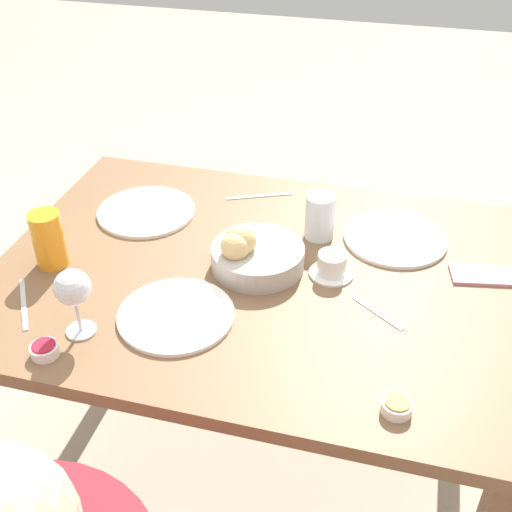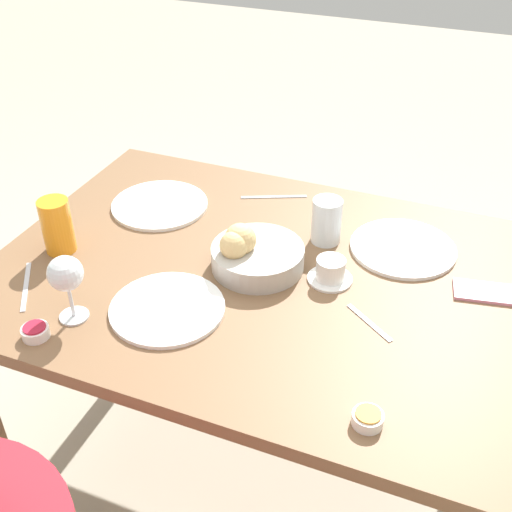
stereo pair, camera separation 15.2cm
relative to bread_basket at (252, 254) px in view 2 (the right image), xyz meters
The scene contains 16 objects.
ground_plane 0.79m from the bread_basket, 144.00° to the left, with size 10.00×10.00×0.00m, color #A89E89.
dining_table 0.14m from the bread_basket, 144.00° to the left, with size 1.25×0.92×0.75m.
bread_basket is the anchor object (origin of this frame).
plate_near_left 0.38m from the bread_basket, 147.34° to the right, with size 0.26×0.26×0.01m.
plate_near_right 0.38m from the bread_basket, 25.83° to the right, with size 0.26×0.26×0.01m.
plate_far_center 0.25m from the bread_basket, 63.00° to the left, with size 0.25×0.25×0.01m.
juice_glass 0.48m from the bread_basket, 13.17° to the left, with size 0.08×0.08×0.14m.
water_tumbler 0.22m from the bread_basket, 126.78° to the right, with size 0.08×0.08×0.12m.
wine_glass 0.43m from the bread_basket, 47.51° to the left, with size 0.08×0.08×0.16m.
coffee_cup 0.19m from the bread_basket, behind, with size 0.11×0.11×0.06m.
jam_bowl_berry 0.51m from the bread_basket, 50.64° to the left, with size 0.06×0.06×0.03m.
jam_bowl_honey 0.52m from the bread_basket, 135.41° to the left, with size 0.06×0.06×0.03m.
fork_silver 0.34m from the bread_basket, 78.38° to the right, with size 0.17×0.09×0.00m.
knife_silver 0.53m from the bread_basket, 30.40° to the left, with size 0.11×0.16×0.00m.
spoon_coffee 0.33m from the bread_basket, 162.66° to the left, with size 0.12×0.09×0.00m.
cell_phone 0.55m from the bread_basket, 169.32° to the right, with size 0.16×0.10×0.01m.
Camera 2 is at (-0.46, 1.14, 1.66)m, focal length 45.00 mm.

